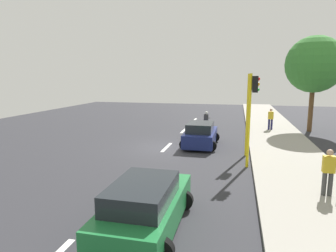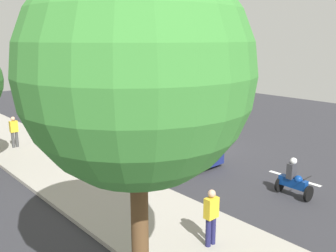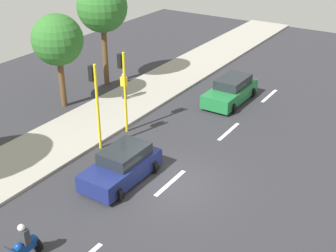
% 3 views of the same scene
% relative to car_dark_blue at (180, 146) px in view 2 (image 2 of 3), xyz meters
% --- Properties ---
extents(ground_plane, '(40.00, 60.00, 0.10)m').
position_rel_car_dark_blue_xyz_m(ground_plane, '(-1.99, -0.93, -0.76)').
color(ground_plane, '#2D2D33').
extents(sidewalk, '(4.00, 60.00, 0.15)m').
position_rel_car_dark_blue_xyz_m(sidewalk, '(5.01, -0.93, -0.64)').
color(sidewalk, '#9E998E').
rests_on(sidewalk, ground).
extents(lane_stripe_far_north, '(0.20, 2.40, 0.01)m').
position_rel_car_dark_blue_xyz_m(lane_stripe_far_north, '(-1.99, -12.93, -0.70)').
color(lane_stripe_far_north, white).
rests_on(lane_stripe_far_north, ground).
extents(lane_stripe_north, '(0.20, 2.40, 0.01)m').
position_rel_car_dark_blue_xyz_m(lane_stripe_north, '(-1.99, -6.93, -0.70)').
color(lane_stripe_north, white).
rests_on(lane_stripe_north, ground).
extents(lane_stripe_mid, '(0.20, 2.40, 0.01)m').
position_rel_car_dark_blue_xyz_m(lane_stripe_mid, '(-1.99, -0.93, -0.70)').
color(lane_stripe_mid, white).
rests_on(lane_stripe_mid, ground).
extents(lane_stripe_south, '(0.20, 2.40, 0.01)m').
position_rel_car_dark_blue_xyz_m(lane_stripe_south, '(-1.99, 5.07, -0.70)').
color(lane_stripe_south, white).
rests_on(lane_stripe_south, ground).
extents(car_dark_blue, '(2.24, 3.97, 1.52)m').
position_rel_car_dark_blue_xyz_m(car_dark_blue, '(0.00, 0.00, 0.00)').
color(car_dark_blue, navy).
rests_on(car_dark_blue, ground).
extents(car_green, '(2.27, 4.43, 1.52)m').
position_rel_car_dark_blue_xyz_m(car_green, '(-0.21, -10.76, 0.00)').
color(car_green, '#1E7238').
rests_on(car_green, ground).
extents(motorcycle, '(0.60, 1.30, 1.53)m').
position_rel_car_dark_blue_xyz_m(motorcycle, '(-0.28, 5.96, -0.07)').
color(motorcycle, black).
rests_on(motorcycle, ground).
extents(pedestrian_near_signal, '(0.40, 0.24, 1.69)m').
position_rel_car_dark_blue_xyz_m(pedestrian_near_signal, '(4.82, 6.30, 0.35)').
color(pedestrian_near_signal, '#1E1E4C').
rests_on(pedestrian_near_signal, sidewalk).
extents(pedestrian_by_tree, '(0.40, 0.24, 1.69)m').
position_rel_car_dark_blue_xyz_m(pedestrian_by_tree, '(5.43, -7.21, 0.35)').
color(pedestrian_by_tree, '#3F3F3F').
rests_on(pedestrian_by_tree, sidewalk).
extents(traffic_light_corner, '(0.49, 0.24, 4.50)m').
position_rel_car_dark_blue_xyz_m(traffic_light_corner, '(2.86, -3.94, 2.22)').
color(traffic_light_corner, yellow).
rests_on(traffic_light_corner, ground).
extents(traffic_light_midblock, '(0.49, 0.24, 4.50)m').
position_rel_car_dark_blue_xyz_m(traffic_light_midblock, '(2.86, -1.73, 2.22)').
color(traffic_light_midblock, yellow).
rests_on(traffic_light_midblock, ground).
extents(street_tree_south, '(4.39, 4.39, 7.49)m').
position_rel_car_dark_blue_xyz_m(street_tree_south, '(7.90, 7.04, 4.57)').
color(street_tree_south, brown).
rests_on(street_tree_south, ground).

